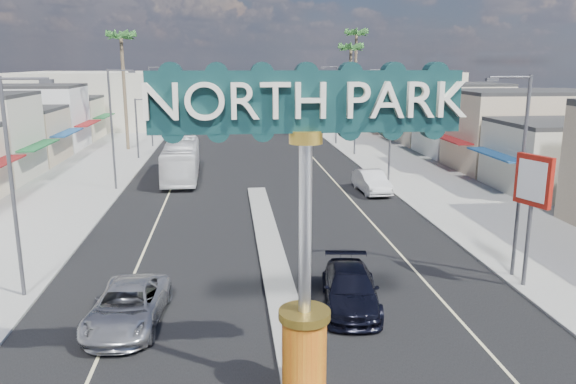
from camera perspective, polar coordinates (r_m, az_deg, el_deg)
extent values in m
plane|color=gray|center=(43.78, -3.31, 0.52)|extent=(160.00, 160.00, 0.00)
cube|color=black|center=(43.77, -3.31, 0.53)|extent=(20.00, 120.00, 0.01)
cube|color=gray|center=(28.38, -1.65, -6.34)|extent=(1.30, 30.00, 0.16)
cube|color=gray|center=(45.32, -21.28, 0.15)|extent=(8.00, 120.00, 0.12)
cube|color=gray|center=(46.57, 14.16, 0.98)|extent=(8.00, 120.00, 0.12)
cube|color=#B7B29E|center=(61.82, 18.94, 6.35)|extent=(12.00, 42.00, 6.00)
cube|color=#B7B29E|center=(90.08, -19.17, 8.89)|extent=(20.00, 20.00, 8.00)
cube|color=beige|center=(91.08, 9.31, 9.47)|extent=(20.00, 20.00, 8.00)
cylinder|color=#D93F10|center=(16.97, 1.66, -16.06)|extent=(1.30, 1.30, 2.20)
cylinder|color=gold|center=(16.41, 1.69, -12.33)|extent=(1.50, 1.50, 0.25)
cylinder|color=#B7B7BC|center=(15.49, 1.75, -3.87)|extent=(0.36, 0.36, 4.80)
cylinder|color=gold|center=(14.95, 1.82, 5.62)|extent=(0.90, 0.90, 0.35)
cube|color=#0F2F2F|center=(14.85, 1.84, 9.16)|extent=(8.20, 0.50, 1.60)
cylinder|color=#47474C|center=(57.75, -15.11, 6.18)|extent=(0.18, 0.18, 6.00)
cylinder|color=#47474C|center=(57.16, -12.78, 9.16)|extent=(5.00, 0.12, 0.12)
cube|color=black|center=(57.00, -10.73, 8.74)|extent=(0.32, 0.32, 1.00)
sphere|color=red|center=(56.80, -10.76, 9.05)|extent=(0.22, 0.22, 0.22)
cylinder|color=#47474C|center=(58.52, 6.83, 6.62)|extent=(0.18, 0.18, 6.00)
cylinder|color=#47474C|center=(57.76, 4.45, 9.48)|extent=(5.00, 0.12, 0.12)
cube|color=black|center=(57.47, 2.46, 8.99)|extent=(0.32, 0.32, 1.00)
sphere|color=red|center=(57.27, 2.49, 9.29)|extent=(0.22, 0.22, 0.22)
cylinder|color=#47474C|center=(24.75, -26.19, 0.02)|extent=(0.16, 0.16, 9.00)
cylinder|color=#47474C|center=(23.94, -25.21, 10.38)|extent=(1.80, 0.10, 0.10)
cube|color=#47474C|center=(23.70, -23.33, 10.30)|extent=(0.50, 0.22, 0.15)
cylinder|color=#47474C|center=(43.81, -17.45, 5.93)|extent=(0.16, 0.16, 9.00)
cylinder|color=#47474C|center=(43.36, -16.66, 11.75)|extent=(1.80, 0.10, 0.10)
cube|color=#47474C|center=(43.23, -15.59, 11.68)|extent=(0.50, 0.22, 0.15)
cylinder|color=#47474C|center=(65.43, -13.78, 8.34)|extent=(0.16, 0.16, 9.00)
cylinder|color=#47474C|center=(65.13, -13.19, 12.23)|extent=(1.80, 0.10, 0.10)
cube|color=#47474C|center=(65.04, -12.47, 12.18)|extent=(0.50, 0.22, 0.15)
cylinder|color=#47474C|center=(26.45, 22.58, 1.13)|extent=(0.16, 0.16, 9.00)
cylinder|color=#47474C|center=(25.55, 21.65, 10.80)|extent=(1.80, 0.10, 0.10)
cube|color=#47474C|center=(25.19, 19.99, 10.68)|extent=(0.50, 0.22, 0.15)
cylinder|color=#47474C|center=(44.80, 10.37, 6.46)|extent=(0.16, 0.16, 9.00)
cylinder|color=#47474C|center=(44.27, 9.47, 12.13)|extent=(1.80, 0.10, 0.10)
cube|color=#47474C|center=(44.06, 8.44, 12.03)|extent=(0.50, 0.22, 0.15)
cylinder|color=#47474C|center=(66.09, 4.97, 8.71)|extent=(0.16, 0.16, 9.00)
cylinder|color=#47474C|center=(65.74, 4.25, 12.54)|extent=(1.80, 0.10, 0.10)
cube|color=#47474C|center=(65.60, 3.55, 12.46)|extent=(0.50, 0.22, 0.15)
cylinder|color=brown|center=(63.72, -16.25, 9.43)|extent=(0.36, 0.36, 12.00)
cylinder|color=brown|center=(70.42, 6.30, 9.76)|extent=(0.36, 0.36, 11.00)
cylinder|color=brown|center=(76.66, 6.83, 10.77)|extent=(0.36, 0.36, 13.00)
imported|color=#A5A6AA|center=(21.89, -15.98, -11.09)|extent=(2.87, 5.54, 1.49)
imported|color=black|center=(22.66, 6.35, -9.75)|extent=(2.77, 5.45, 1.52)
imported|color=silver|center=(42.14, 8.49, 1.05)|extent=(2.00, 5.08, 1.65)
imported|color=white|center=(47.40, -10.79, 3.20)|extent=(2.86, 11.24, 3.12)
cylinder|color=#47474C|center=(26.04, 23.12, -5.03)|extent=(0.18, 0.18, 3.55)
cube|color=maroon|center=(25.35, 23.69, 1.08)|extent=(0.80, 1.75, 2.13)
cube|color=white|center=(25.25, 23.50, 1.06)|extent=(0.49, 1.34, 1.69)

